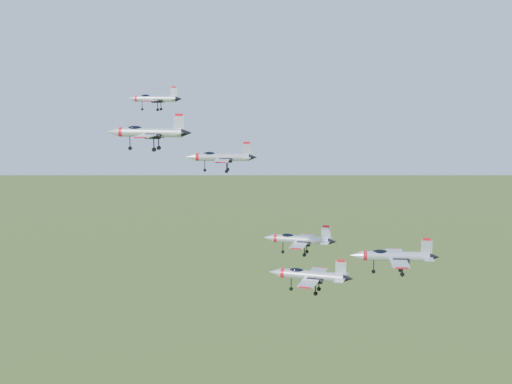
# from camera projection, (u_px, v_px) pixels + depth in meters

# --- Properties ---
(jet_lead) EXTENTS (10.61, 8.71, 2.84)m
(jet_lead) POSITION_uv_depth(u_px,v_px,m) (154.00, 99.00, 130.59)
(jet_lead) COLOR silver
(jet_left_high) EXTENTS (11.45, 9.58, 3.06)m
(jet_left_high) POSITION_uv_depth(u_px,v_px,m) (220.00, 157.00, 112.13)
(jet_left_high) COLOR silver
(jet_right_high) EXTENTS (11.97, 9.87, 3.20)m
(jet_right_high) POSITION_uv_depth(u_px,v_px,m) (148.00, 132.00, 95.89)
(jet_right_high) COLOR silver
(jet_left_low) EXTENTS (12.63, 10.42, 3.38)m
(jet_left_low) POSITION_uv_depth(u_px,v_px,m) (299.00, 239.00, 119.78)
(jet_left_low) COLOR silver
(jet_right_low) EXTENTS (13.06, 10.83, 3.49)m
(jet_right_low) POSITION_uv_depth(u_px,v_px,m) (309.00, 275.00, 106.91)
(jet_right_low) COLOR silver
(jet_trail) EXTENTS (14.06, 11.71, 3.76)m
(jet_trail) POSITION_uv_depth(u_px,v_px,m) (393.00, 256.00, 112.00)
(jet_trail) COLOR silver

